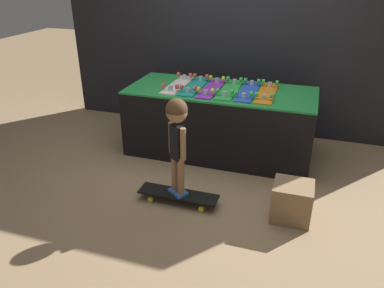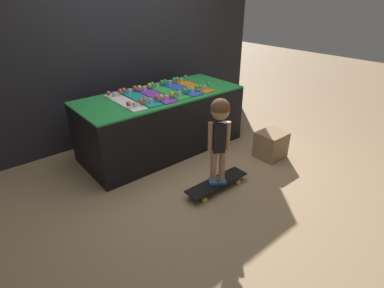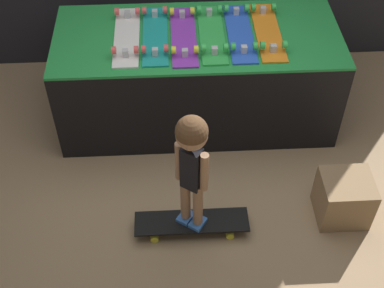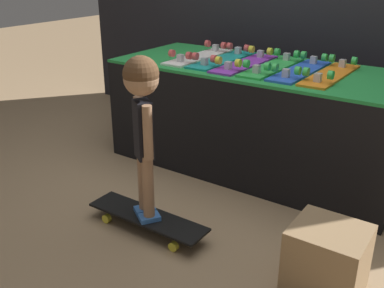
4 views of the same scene
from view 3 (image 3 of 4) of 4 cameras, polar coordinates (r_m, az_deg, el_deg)
name	(u,v)px [view 3 (image 3 of 4)]	position (r m, az deg, el deg)	size (l,w,h in m)	color
ground_plane	(202,170)	(3.92, 1.05, -2.76)	(16.00, 16.00, 0.00)	#9E7F5B
display_rack	(197,77)	(4.10, 0.55, 7.20)	(2.06, 0.88, 0.76)	black
skateboard_white_on_rack	(127,35)	(3.87, -6.98, 11.42)	(0.18, 0.72, 0.09)	white
skateboard_teal_on_rack	(155,34)	(3.86, -3.96, 11.60)	(0.18, 0.72, 0.09)	teal
skateboard_purple_on_rack	(184,35)	(3.84, -0.91, 11.53)	(0.18, 0.72, 0.09)	purple
skateboard_green_on_rack	(212,33)	(3.87, 2.11, 11.75)	(0.18, 0.72, 0.09)	green
skateboard_blue_on_rack	(240,32)	(3.89, 5.12, 11.82)	(0.18, 0.72, 0.09)	blue
skateboard_orange_on_rack	(268,31)	(3.92, 8.08, 11.87)	(0.18, 0.72, 0.09)	orange
skateboard_on_floor	(192,223)	(3.54, -0.03, -8.37)	(0.75, 0.19, 0.09)	black
child	(192,154)	(3.03, -0.04, -1.12)	(0.21, 0.19, 0.92)	#3870C6
storage_box	(344,198)	(3.68, 15.88, -5.56)	(0.33, 0.31, 0.33)	#8E704C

